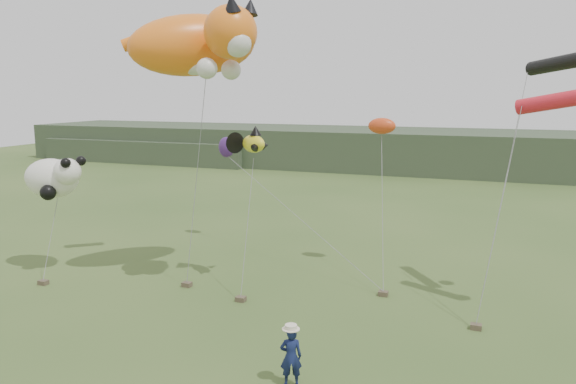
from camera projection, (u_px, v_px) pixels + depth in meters
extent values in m
plane|color=#385123|center=(219.00, 365.00, 16.54)|extent=(120.00, 120.00, 0.00)
cube|color=#2D3D28|center=(421.00, 150.00, 57.68)|extent=(90.00, 12.00, 4.00)
cube|color=#2D3D28|center=(156.00, 150.00, 65.37)|extent=(25.00, 8.00, 2.50)
imported|color=#121B44|center=(291.00, 357.00, 15.25)|extent=(0.71, 0.60, 1.66)
cube|color=brown|center=(187.00, 284.00, 23.12)|extent=(0.37, 0.30, 0.19)
cube|color=brown|center=(241.00, 299.00, 21.51)|extent=(0.37, 0.30, 0.19)
cube|color=brown|center=(476.00, 327.00, 18.97)|extent=(0.37, 0.30, 0.19)
cube|color=brown|center=(43.00, 282.00, 23.36)|extent=(0.37, 0.30, 0.19)
cube|color=brown|center=(383.00, 293.00, 22.08)|extent=(0.37, 0.30, 0.19)
ellipsoid|color=orange|center=(193.00, 45.00, 22.57)|extent=(5.49, 5.74, 2.90)
sphere|color=orange|center=(231.00, 32.00, 20.73)|extent=(2.00, 2.00, 2.00)
cone|color=black|center=(232.00, 3.00, 19.93)|extent=(0.62, 0.76, 0.75)
cone|color=black|center=(250.00, 7.00, 20.88)|extent=(0.62, 0.72, 0.71)
sphere|color=silver|center=(238.00, 43.00, 20.35)|extent=(1.00, 1.00, 1.00)
ellipsoid|color=silver|center=(195.00, 67.00, 22.35)|extent=(1.95, 0.98, 0.61)
sphere|color=silver|center=(207.00, 68.00, 20.58)|extent=(0.78, 0.78, 0.78)
sphere|color=silver|center=(231.00, 70.00, 21.93)|extent=(0.78, 0.78, 0.78)
cylinder|color=orange|center=(145.00, 38.00, 24.30)|extent=(2.07, 1.51, 1.20)
ellipsoid|color=yellow|center=(253.00, 144.00, 22.56)|extent=(1.47, 1.23, 0.77)
cone|color=black|center=(231.00, 142.00, 23.23)|extent=(1.04, 1.10, 0.87)
cone|color=black|center=(256.00, 131.00, 22.43)|extent=(0.48, 0.48, 0.39)
cone|color=black|center=(255.00, 148.00, 22.03)|extent=(0.51, 0.54, 0.39)
cone|color=black|center=(265.00, 145.00, 22.92)|extent=(0.51, 0.54, 0.39)
cylinder|color=black|center=(559.00, 63.00, 19.94)|extent=(2.18, 2.59, 0.80)
cylinder|color=red|center=(561.00, 100.00, 18.92)|extent=(2.93, 1.70, 1.06)
ellipsoid|color=white|center=(52.00, 178.00, 24.65)|extent=(2.59, 1.73, 1.73)
sphere|color=white|center=(67.00, 172.00, 23.92)|extent=(1.15, 1.15, 1.15)
sphere|color=black|center=(66.00, 163.00, 23.39)|extent=(0.42, 0.42, 0.42)
sphere|color=black|center=(81.00, 161.00, 24.11)|extent=(0.42, 0.42, 0.42)
sphere|color=black|center=(48.00, 192.00, 23.86)|extent=(0.67, 0.67, 0.67)
sphere|color=black|center=(43.00, 185.00, 25.25)|extent=(0.67, 0.67, 0.67)
ellipsoid|color=red|center=(382.00, 126.00, 24.46)|extent=(1.21, 0.70, 0.70)
ellipsoid|color=#421E65|center=(226.00, 147.00, 29.76)|extent=(0.89, 0.59, 1.09)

